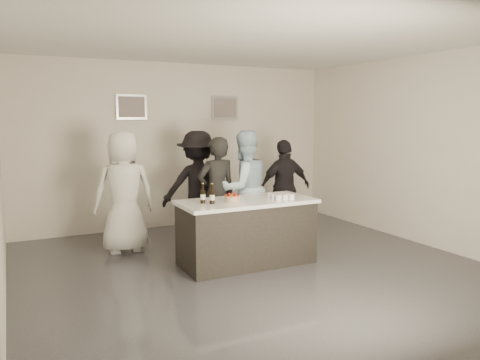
% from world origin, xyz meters
% --- Properties ---
extents(floor, '(6.00, 6.00, 0.00)m').
position_xyz_m(floor, '(0.00, 0.00, 0.00)').
color(floor, '#3D3D42').
rests_on(floor, ground).
extents(ceiling, '(6.00, 6.00, 0.00)m').
position_xyz_m(ceiling, '(0.00, 0.00, 3.00)').
color(ceiling, white).
extents(wall_back, '(6.00, 0.04, 3.00)m').
position_xyz_m(wall_back, '(0.00, 3.00, 1.50)').
color(wall_back, silver).
rests_on(wall_back, ground).
extents(wall_front, '(6.00, 0.04, 3.00)m').
position_xyz_m(wall_front, '(0.00, -3.00, 1.50)').
color(wall_front, silver).
rests_on(wall_front, ground).
extents(wall_right, '(0.04, 6.00, 3.00)m').
position_xyz_m(wall_right, '(3.00, 0.00, 1.50)').
color(wall_right, silver).
rests_on(wall_right, ground).
extents(picture_left, '(0.54, 0.04, 0.44)m').
position_xyz_m(picture_left, '(-0.90, 2.97, 2.20)').
color(picture_left, '#B2B2B7').
rests_on(picture_left, wall_back).
extents(picture_right, '(0.54, 0.04, 0.44)m').
position_xyz_m(picture_right, '(0.90, 2.97, 2.20)').
color(picture_right, '#B2B2B7').
rests_on(picture_right, wall_back).
extents(bar_counter, '(1.86, 0.86, 0.90)m').
position_xyz_m(bar_counter, '(0.00, 0.30, 0.45)').
color(bar_counter, white).
rests_on(bar_counter, ground).
extents(cake, '(0.21, 0.21, 0.08)m').
position_xyz_m(cake, '(-0.24, 0.26, 0.94)').
color(cake, '#DF5217').
rests_on(cake, bar_counter).
extents(beer_bottle_a, '(0.07, 0.07, 0.26)m').
position_xyz_m(beer_bottle_a, '(-0.63, 0.33, 1.03)').
color(beer_bottle_a, black).
rests_on(beer_bottle_a, bar_counter).
extents(beer_bottle_b, '(0.07, 0.07, 0.26)m').
position_xyz_m(beer_bottle_b, '(-0.53, 0.24, 1.03)').
color(beer_bottle_b, black).
rests_on(beer_bottle_b, bar_counter).
extents(tumbler_cluster, '(0.30, 0.30, 0.08)m').
position_xyz_m(tumbler_cluster, '(0.47, 0.17, 0.94)').
color(tumbler_cluster, orange).
rests_on(tumbler_cluster, bar_counter).
extents(candles, '(0.24, 0.08, 0.01)m').
position_xyz_m(candles, '(-0.23, -0.06, 0.90)').
color(candles, pink).
rests_on(candles, bar_counter).
extents(person_main_black, '(0.66, 0.47, 1.73)m').
position_xyz_m(person_main_black, '(-0.07, 1.16, 0.86)').
color(person_main_black, black).
rests_on(person_main_black, ground).
extents(person_main_blue, '(0.93, 0.75, 1.82)m').
position_xyz_m(person_main_blue, '(0.39, 1.15, 0.91)').
color(person_main_blue, '#B9DBF2').
rests_on(person_main_blue, ground).
extents(person_guest_left, '(0.93, 0.64, 1.83)m').
position_xyz_m(person_guest_left, '(-1.37, 1.65, 0.92)').
color(person_guest_left, white).
rests_on(person_guest_left, ground).
extents(person_guest_right, '(0.97, 0.42, 1.65)m').
position_xyz_m(person_guest_right, '(1.33, 1.46, 0.82)').
color(person_guest_right, black).
rests_on(person_guest_right, ground).
extents(person_guest_back, '(1.30, 0.94, 1.80)m').
position_xyz_m(person_guest_back, '(-0.13, 1.78, 0.90)').
color(person_guest_back, black).
rests_on(person_guest_back, ground).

